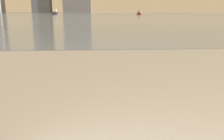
{
  "coord_description": "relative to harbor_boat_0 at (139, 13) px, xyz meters",
  "views": [
    {
      "loc": [
        -0.27,
        0.2,
        1.07
      ],
      "look_at": [
        -0.12,
        2.46,
        0.53
      ],
      "focal_mm": 40.0,
      "sensor_mm": 36.0,
      "label": 1
    }
  ],
  "objects": [
    {
      "name": "harbor_water",
      "position": [
        -10.53,
        -0.24,
        -0.36
      ],
      "size": [
        180.0,
        110.0,
        0.01
      ],
      "color": "slate",
      "rests_on": "ground_plane"
    },
    {
      "name": "harbor_boat_3",
      "position": [
        -21.01,
        3.62,
        0.12
      ],
      "size": [
        1.47,
        3.65,
        1.34
      ],
      "color": "#2D2D33",
      "rests_on": "harbor_water"
    },
    {
      "name": "harbor_boat_0",
      "position": [
        0.0,
        0.0,
        0.0
      ],
      "size": [
        1.59,
        2.82,
        1.0
      ],
      "color": "maroon",
      "rests_on": "harbor_water"
    }
  ]
}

